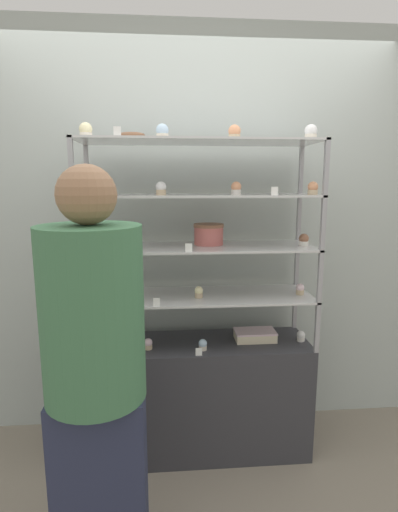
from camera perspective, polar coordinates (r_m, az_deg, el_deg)
The scene contains 33 objects.
ground_plane at distance 2.78m, azimuth 0.00°, elevation -25.58°, with size 20.00×20.00×0.00m, color gray.
back_wall at distance 2.62m, azimuth -0.65°, elevation 3.09°, with size 8.00×0.05×2.60m.
display_base at distance 2.59m, azimuth 0.00°, elevation -19.34°, with size 1.31×0.41×0.70m.
display_riser_lower at distance 2.34m, azimuth 0.00°, elevation -6.06°, with size 1.31×0.41×0.29m.
display_riser_middle at distance 2.28m, azimuth 0.00°, elevation 0.97°, with size 1.31×0.41×0.29m.
display_riser_upper at distance 2.25m, azimuth 0.00°, elevation 8.31°, with size 1.31×0.41×0.29m.
display_riser_top at distance 2.26m, azimuth 0.00°, elevation 15.71°, with size 1.31×0.41×0.29m.
layer_cake_centerpiece at distance 2.32m, azimuth 1.39°, elevation 3.14°, with size 0.18×0.18×0.12m.
sheet_cake_frosted at distance 2.48m, azimuth 7.99°, elevation -11.13°, with size 0.25×0.14×0.06m.
cupcake_0 at distance 2.36m, azimuth -14.54°, elevation -12.56°, with size 0.05×0.05×0.06m.
cupcake_1 at distance 2.35m, azimuth -7.27°, elevation -12.35°, with size 0.05×0.05×0.06m.
cupcake_2 at distance 2.32m, azimuth 0.55°, elevation -12.56°, with size 0.05×0.05×0.06m.
cupcake_3 at distance 2.52m, azimuth 14.35°, elevation -11.03°, with size 0.05×0.05×0.06m.
price_tag_0 at distance 2.26m, azimuth -0.02°, elevation -13.54°, with size 0.04×0.00×0.04m.
cupcake_4 at distance 2.27m, azimuth -15.48°, elevation -5.67°, with size 0.05×0.05×0.07m.
cupcake_5 at distance 2.29m, azimuth -0.03°, elevation -5.17°, with size 0.05×0.05×0.07m.
cupcake_6 at distance 2.42m, azimuth 14.24°, elevation -4.62°, with size 0.05×0.05×0.07m.
price_tag_1 at distance 2.15m, azimuth -6.07°, elevation -6.56°, with size 0.04×0.00×0.04m.
cupcake_7 at distance 2.25m, azimuth -15.38°, elevation 1.82°, with size 0.06×0.06×0.07m.
cupcake_8 at distance 2.35m, azimuth 14.75°, elevation 2.22°, with size 0.06×0.06×0.07m.
price_tag_2 at distance 2.08m, azimuth -1.48°, elevation 1.21°, with size 0.04×0.00×0.04m.
cupcake_9 at distance 2.19m, azimuth -15.56°, elevation 9.25°, with size 0.06×0.06×0.07m.
cupcake_10 at distance 2.19m, azimuth -5.45°, elevation 9.58°, with size 0.06×0.06×0.07m.
cupcake_11 at distance 2.23m, azimuth 5.33°, elevation 9.60°, with size 0.06×0.06×0.07m.
cupcake_12 at distance 2.28m, azimuth 15.95°, elevation 9.27°, with size 0.06×0.06×0.07m.
price_tag_3 at distance 2.13m, azimuth 10.75°, elevation 9.10°, with size 0.04×0.00×0.04m.
cupcake_13 at distance 2.24m, azimuth -15.87°, elevation 16.83°, with size 0.07×0.07×0.08m.
cupcake_14 at distance 2.22m, azimuth -5.26°, elevation 17.24°, with size 0.07×0.07×0.08m.
cupcake_15 at distance 2.25m, azimuth 5.09°, elevation 17.14°, with size 0.07×0.07×0.08m.
cupcake_16 at distance 2.31m, azimuth 15.69°, elevation 16.63°, with size 0.07×0.07×0.08m.
price_tag_4 at distance 2.08m, azimuth -11.61°, elevation 17.09°, with size 0.04×0.00×0.04m.
donut_glazed at distance 2.31m, azimuth -9.54°, elevation 16.43°, with size 0.15×0.15×0.04m.
customer_figure at distance 1.70m, azimuth -14.59°, elevation -15.24°, with size 0.40×0.40×1.70m.
Camera 1 is at (-0.19, -2.24, 1.64)m, focal length 28.00 mm.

